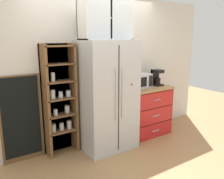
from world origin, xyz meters
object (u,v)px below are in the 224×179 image
object	(u,v)px
mug_cream	(149,85)
mug_navy	(149,85)
chalkboard_menu	(21,119)
microwave	(138,81)
bottle_clear	(148,82)
coffee_maker	(156,77)
refrigerator	(107,96)

from	to	relation	value
mug_cream	mug_navy	distance (m)	0.00
mug_cream	chalkboard_menu	world-z (taller)	chalkboard_menu
mug_cream	microwave	bearing A→B (deg)	148.68
bottle_clear	coffee_maker	bearing A→B (deg)	10.55
refrigerator	mug_navy	distance (m)	0.93
microwave	mug_navy	bearing A→B (deg)	-30.84
microwave	mug_navy	xyz separation A→B (m)	(0.18, -0.11, -0.08)
coffee_maker	mug_navy	world-z (taller)	coffee_maker
refrigerator	microwave	xyz separation A→B (m)	(0.75, 0.10, 0.16)
microwave	mug_cream	xyz separation A→B (m)	(0.18, -0.11, -0.08)
mug_cream	mug_navy	world-z (taller)	mug_cream
microwave	mug_cream	world-z (taller)	microwave
bottle_clear	chalkboard_menu	world-z (taller)	chalkboard_menu
refrigerator	microwave	world-z (taller)	refrigerator
bottle_clear	mug_navy	bearing A→B (deg)	-82.96
mug_cream	mug_navy	bearing A→B (deg)	78.80
microwave	coffee_maker	size ratio (longest dim) A/B	1.42
microwave	bottle_clear	distance (m)	0.20
refrigerator	coffee_maker	size ratio (longest dim) A/B	5.83
coffee_maker	microwave	bearing A→B (deg)	174.37
refrigerator	microwave	distance (m)	0.77
coffee_maker	chalkboard_menu	size ratio (longest dim) A/B	0.23
refrigerator	bottle_clear	world-z (taller)	refrigerator
mug_navy	bottle_clear	size ratio (longest dim) A/B	0.43
refrigerator	coffee_maker	bearing A→B (deg)	3.06
mug_navy	chalkboard_menu	size ratio (longest dim) A/B	0.08
mug_navy	microwave	bearing A→B (deg)	149.16
chalkboard_menu	coffee_maker	bearing A→B (deg)	-5.73
mug_cream	bottle_clear	xyz separation A→B (m)	(-0.00, 0.02, 0.06)
microwave	bottle_clear	size ratio (longest dim) A/B	1.77
coffee_maker	mug_cream	xyz separation A→B (m)	(-0.25, -0.07, -0.11)
refrigerator	mug_cream	distance (m)	0.93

